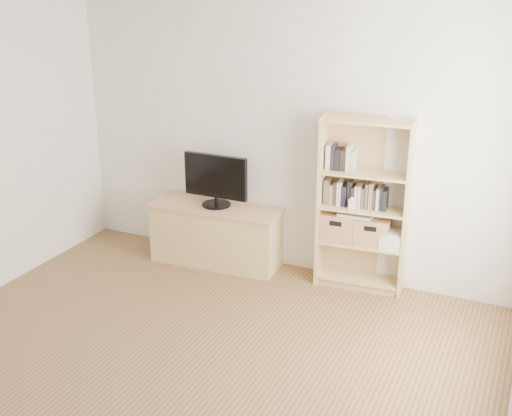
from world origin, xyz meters
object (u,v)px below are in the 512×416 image
Objects in this scene: basket_left at (339,226)px; laptop at (357,214)px; basket_right at (372,231)px; bookshelf at (363,205)px; baby_monitor at (352,204)px; television at (216,180)px; tv_stand at (217,235)px.

basket_left is 0.22m from laptop.
basket_left reaches higher than basket_right.
bookshelf reaches higher than laptop.
baby_monitor is 0.33m from basket_right.
laptop is (1.41, 0.08, -0.15)m from television.
basket_left is (1.24, 0.07, -0.30)m from television.
tv_stand is 1.55m from bookshelf.
laptop is (0.03, 0.08, -0.11)m from baby_monitor.
basket_right is at bearing 10.79° from laptop.
bookshelf is 0.13m from baby_monitor.
bookshelf is 0.25m from basket_right.
laptop is (-0.15, -0.02, 0.15)m from basket_right.
laptop reaches higher than tv_stand.
basket_right is (0.18, 0.10, -0.26)m from baby_monitor.
basket_left is at bearing -177.40° from laptop.
bookshelf is 0.31m from basket_left.
baby_monitor is 0.30× the size of basket_left.
bookshelf is at bearing 51.00° from baby_monitor.
basket_left is (1.24, 0.07, 0.29)m from tv_stand.
basket_left is at bearing 179.69° from basket_right.
bookshelf is 5.08× the size of basket_left.
television is 1.59m from basket_right.
tv_stand is at bearing 179.07° from basket_left.
tv_stand is at bearing 178.83° from bookshelf.
television reaches higher than basket_right.
tv_stand is 4.16× the size of basket_right.
baby_monitor is 0.31× the size of basket_right.
television is at bearing -175.33° from laptop.
tv_stand is 0.58m from television.
bookshelf reaches higher than television.
television is 1.28m from basket_left.
laptop is (1.41, 0.08, 0.43)m from tv_stand.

